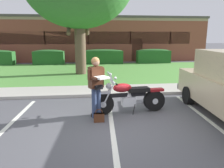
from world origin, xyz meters
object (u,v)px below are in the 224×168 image
object	(u,v)px
handbag	(99,117)
hedge_right	(153,56)
motorcycle	(132,97)
hedge_center_left	(49,57)
hedge_center_right	(103,56)
rider_person	(96,83)
brick_building	(88,39)

from	to	relation	value
handbag	hedge_right	bearing A→B (deg)	66.77
motorcycle	handbag	bearing A→B (deg)	-148.03
hedge_center_left	hedge_right	bearing A→B (deg)	0.00
hedge_right	hedge_center_right	bearing A→B (deg)	-180.00
rider_person	hedge_center_left	distance (m)	12.46
rider_person	hedge_center_right	size ratio (longest dim) A/B	0.51
motorcycle	handbag	world-z (taller)	motorcycle
motorcycle	brick_building	distance (m)	18.05
handbag	hedge_center_left	distance (m)	12.81
rider_person	handbag	bearing A→B (deg)	-82.63
handbag	brick_building	bearing A→B (deg)	90.54
motorcycle	brick_building	world-z (taller)	brick_building
hedge_right	brick_building	bearing A→B (deg)	131.23
hedge_center_right	brick_building	bearing A→B (deg)	100.16
handbag	brick_building	distance (m)	18.68
handbag	hedge_right	size ratio (longest dim) A/B	0.13
motorcycle	hedge_center_right	world-z (taller)	motorcycle
hedge_center_left	hedge_right	size ratio (longest dim) A/B	0.86
handbag	motorcycle	bearing A→B (deg)	31.97
brick_building	hedge_right	bearing A→B (deg)	-48.77
rider_person	brick_building	world-z (taller)	brick_building
rider_person	brick_building	distance (m)	18.27
motorcycle	hedge_center_right	distance (m)	11.70
handbag	hedge_center_right	xyz separation A→B (m)	(0.94, 12.34, 0.51)
handbag	hedge_right	xyz separation A→B (m)	(5.30, 12.34, 0.51)
handbag	hedge_center_right	world-z (taller)	hedge_center_right
rider_person	brick_building	bearing A→B (deg)	90.41
hedge_center_right	hedge_right	bearing A→B (deg)	0.00
hedge_center_right	motorcycle	bearing A→B (deg)	-89.65
hedge_center_right	hedge_right	xyz separation A→B (m)	(4.35, 0.00, 0.00)
motorcycle	hedge_center_right	size ratio (longest dim) A/B	0.67
motorcycle	rider_person	distance (m)	1.22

